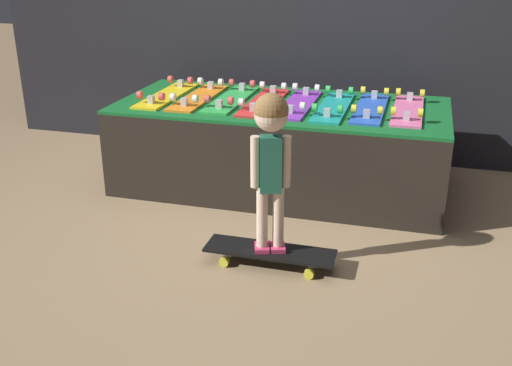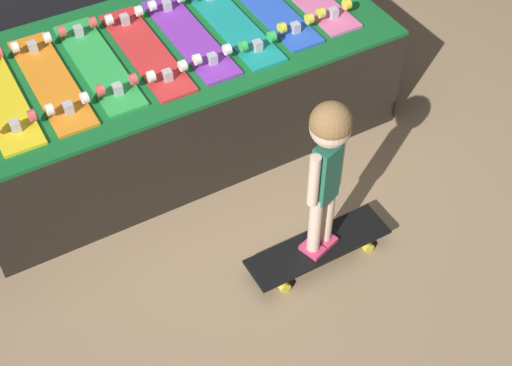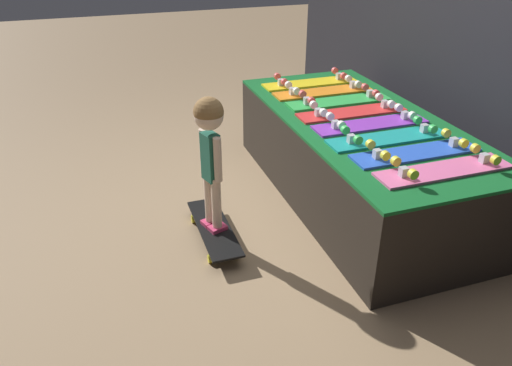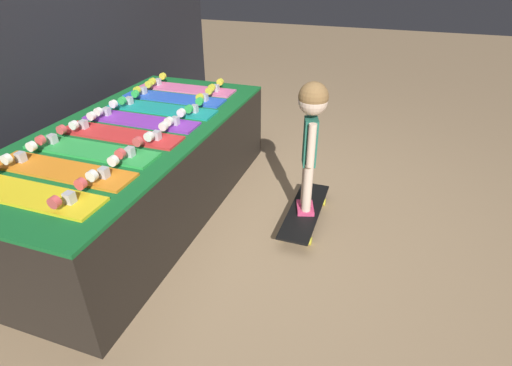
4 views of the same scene
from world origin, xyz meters
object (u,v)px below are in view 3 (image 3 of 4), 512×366
(skateboard_blue_on_rack, at_px, (416,151))
(skateboard_on_floor, at_px, (214,229))
(child, at_px, (210,140))
(skateboard_orange_on_rack, at_px, (323,91))
(skateboard_teal_on_rack, at_px, (388,137))
(skateboard_yellow_on_rack, at_px, (310,82))
(skateboard_green_on_rack, at_px, (339,100))
(skateboard_pink_on_rack, at_px, (444,169))
(skateboard_red_on_rack, at_px, (352,111))
(skateboard_purple_on_rack, at_px, (370,123))

(skateboard_blue_on_rack, relative_size, skateboard_on_floor, 1.12)
(child, bearing_deg, skateboard_blue_on_rack, 53.80)
(skateboard_orange_on_rack, bearing_deg, skateboard_teal_on_rack, -0.61)
(skateboard_yellow_on_rack, height_order, skateboard_green_on_rack, same)
(skateboard_green_on_rack, bearing_deg, skateboard_yellow_on_rack, -178.02)
(skateboard_yellow_on_rack, relative_size, skateboard_green_on_rack, 1.00)
(skateboard_yellow_on_rack, xyz_separation_m, child, (1.04, -1.09, 0.07))
(skateboard_yellow_on_rack, distance_m, skateboard_pink_on_rack, 1.66)
(skateboard_blue_on_rack, distance_m, skateboard_pink_on_rack, 0.24)
(skateboard_pink_on_rack, distance_m, child, 1.30)
(skateboard_green_on_rack, distance_m, skateboard_red_on_rack, 0.24)
(skateboard_orange_on_rack, relative_size, skateboard_red_on_rack, 1.00)
(skateboard_teal_on_rack, bearing_deg, skateboard_blue_on_rack, 8.73)
(skateboard_blue_on_rack, bearing_deg, skateboard_on_floor, -108.86)
(skateboard_yellow_on_rack, bearing_deg, skateboard_red_on_rack, -0.31)
(skateboard_green_on_rack, xyz_separation_m, skateboard_teal_on_rack, (0.71, -0.02, 0.00))
(skateboard_green_on_rack, bearing_deg, skateboard_teal_on_rack, -1.99)
(skateboard_teal_on_rack, relative_size, skateboard_blue_on_rack, 1.00)
(skateboard_orange_on_rack, relative_size, skateboard_on_floor, 1.12)
(skateboard_yellow_on_rack, height_order, skateboard_red_on_rack, same)
(skateboard_teal_on_rack, xyz_separation_m, skateboard_on_floor, (-0.15, -1.08, -0.54))
(skateboard_green_on_rack, distance_m, skateboard_pink_on_rack, 1.18)
(skateboard_green_on_rack, xyz_separation_m, skateboard_blue_on_rack, (0.95, 0.01, 0.00))
(skateboard_orange_on_rack, xyz_separation_m, child, (0.80, -1.09, 0.07))
(skateboard_pink_on_rack, height_order, child, child)
(skateboard_yellow_on_rack, relative_size, skateboard_orange_on_rack, 1.00)
(skateboard_red_on_rack, height_order, child, child)
(skateboard_red_on_rack, relative_size, skateboard_on_floor, 1.12)
(skateboard_orange_on_rack, xyz_separation_m, skateboard_red_on_rack, (0.47, -0.01, 0.00))
(skateboard_orange_on_rack, xyz_separation_m, skateboard_pink_on_rack, (1.42, 0.04, 0.00))
(skateboard_blue_on_rack, bearing_deg, skateboard_red_on_rack, -177.44)
(skateboard_blue_on_rack, height_order, skateboard_pink_on_rack, same)
(skateboard_green_on_rack, height_order, skateboard_pink_on_rack, same)
(skateboard_yellow_on_rack, xyz_separation_m, skateboard_pink_on_rack, (1.66, 0.04, 0.00))
(skateboard_blue_on_rack, height_order, child, child)
(skateboard_purple_on_rack, distance_m, skateboard_on_floor, 1.23)
(child, bearing_deg, skateboard_purple_on_rack, 77.35)
(skateboard_blue_on_rack, xyz_separation_m, child, (-0.38, -1.12, 0.07))
(skateboard_orange_on_rack, distance_m, child, 1.36)
(skateboard_orange_on_rack, bearing_deg, skateboard_on_floor, -53.86)
(skateboard_green_on_rack, bearing_deg, skateboard_purple_on_rack, -1.28)
(skateboard_on_floor, bearing_deg, skateboard_purple_on_rack, 94.69)
(skateboard_pink_on_rack, height_order, skateboard_on_floor, skateboard_pink_on_rack)
(skateboard_red_on_rack, distance_m, skateboard_teal_on_rack, 0.47)
(skateboard_pink_on_rack, bearing_deg, skateboard_on_floor, -118.59)
(skateboard_blue_on_rack, relative_size, child, 0.92)
(skateboard_on_floor, bearing_deg, skateboard_orange_on_rack, 126.14)
(skateboard_yellow_on_rack, height_order, skateboard_on_floor, skateboard_yellow_on_rack)
(skateboard_purple_on_rack, relative_size, skateboard_blue_on_rack, 1.00)
(skateboard_green_on_rack, distance_m, skateboard_teal_on_rack, 0.71)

